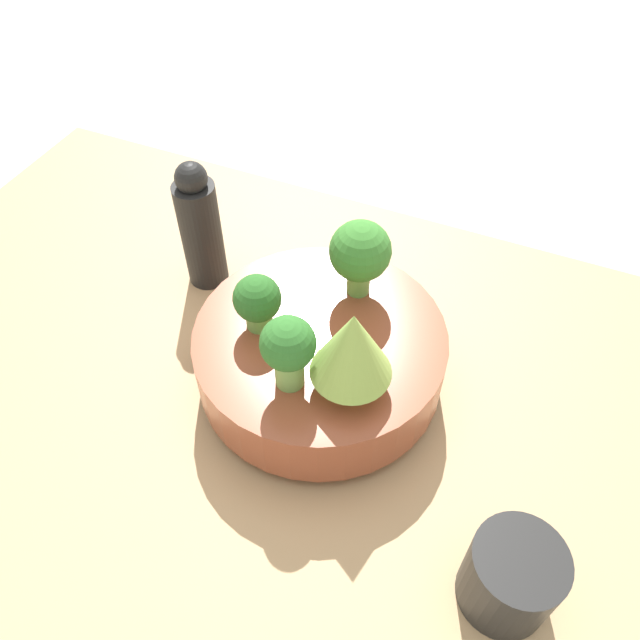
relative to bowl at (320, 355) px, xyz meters
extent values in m
plane|color=beige|center=(0.02, -0.02, -0.09)|extent=(6.00, 6.00, 0.00)
cube|color=tan|center=(0.02, -0.02, -0.07)|extent=(1.10, 0.63, 0.05)
cylinder|color=brown|center=(0.00, 0.00, -0.04)|extent=(0.11, 0.11, 0.01)
cylinder|color=brown|center=(0.00, 0.00, 0.00)|extent=(0.24, 0.24, 0.06)
cylinder|color=#7AB256|center=(0.00, -0.06, 0.05)|extent=(0.03, 0.03, 0.04)
sphere|color=#2D6B28|center=(0.00, -0.06, 0.08)|extent=(0.05, 0.05, 0.05)
cylinder|color=#6BA34C|center=(-0.06, -0.01, 0.04)|extent=(0.03, 0.03, 0.02)
sphere|color=#286023|center=(-0.06, -0.01, 0.07)|extent=(0.05, 0.05, 0.05)
cylinder|color=#6BA34C|center=(0.01, 0.07, 0.05)|extent=(0.02, 0.02, 0.03)
sphere|color=#387A2D|center=(0.01, 0.07, 0.09)|extent=(0.06, 0.06, 0.06)
cylinder|color=#7AB256|center=(0.05, -0.04, 0.04)|extent=(0.02, 0.02, 0.02)
cone|color=#93B751|center=(0.05, -0.04, 0.09)|extent=(0.07, 0.07, 0.07)
cylinder|color=black|center=(0.22, -0.14, 0.00)|extent=(0.07, 0.07, 0.08)
cylinder|color=black|center=(-0.18, 0.09, 0.02)|extent=(0.05, 0.05, 0.13)
sphere|color=black|center=(-0.18, 0.09, 0.10)|extent=(0.03, 0.03, 0.03)
camera|label=1|loc=(0.15, -0.35, 0.48)|focal=35.00mm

